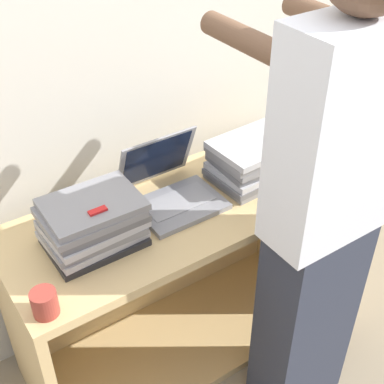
{
  "coord_description": "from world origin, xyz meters",
  "views": [
    {
      "loc": [
        -0.83,
        -1.04,
        1.99
      ],
      "look_at": [
        0.0,
        0.19,
        0.89
      ],
      "focal_mm": 50.0,
      "sensor_mm": 36.0,
      "label": 1
    }
  ],
  "objects_px": {
    "laptop_open": "(172,189)",
    "person": "(322,217)",
    "laptop_stack_right": "(254,160)",
    "mug": "(45,303)",
    "laptop_stack_left": "(92,223)"
  },
  "relations": [
    {
      "from": "laptop_open",
      "to": "person",
      "type": "distance_m",
      "value": 0.57
    },
    {
      "from": "laptop_stack_right",
      "to": "mug",
      "type": "bearing_deg",
      "value": -167.84
    },
    {
      "from": "mug",
      "to": "person",
      "type": "bearing_deg",
      "value": -16.06
    },
    {
      "from": "laptop_open",
      "to": "mug",
      "type": "distance_m",
      "value": 0.65
    },
    {
      "from": "laptop_stack_right",
      "to": "mug",
      "type": "xyz_separation_m",
      "value": [
        -0.94,
        -0.2,
        -0.04
      ]
    },
    {
      "from": "laptop_open",
      "to": "mug",
      "type": "height_order",
      "value": "laptop_open"
    },
    {
      "from": "person",
      "to": "laptop_stack_left",
      "type": "bearing_deg",
      "value": 143.24
    },
    {
      "from": "laptop_open",
      "to": "person",
      "type": "xyz_separation_m",
      "value": [
        0.26,
        -0.5,
        0.09
      ]
    },
    {
      "from": "laptop_stack_right",
      "to": "mug",
      "type": "height_order",
      "value": "laptop_stack_right"
    },
    {
      "from": "laptop_open",
      "to": "laptop_stack_left",
      "type": "bearing_deg",
      "value": -171.08
    },
    {
      "from": "laptop_stack_left",
      "to": "person",
      "type": "bearing_deg",
      "value": -36.76
    },
    {
      "from": "laptop_open",
      "to": "person",
      "type": "height_order",
      "value": "person"
    },
    {
      "from": "laptop_stack_left",
      "to": "person",
      "type": "distance_m",
      "value": 0.75
    },
    {
      "from": "laptop_open",
      "to": "laptop_stack_right",
      "type": "xyz_separation_m",
      "value": [
        0.34,
        -0.05,
        0.04
      ]
    },
    {
      "from": "laptop_open",
      "to": "mug",
      "type": "bearing_deg",
      "value": -156.75
    }
  ]
}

